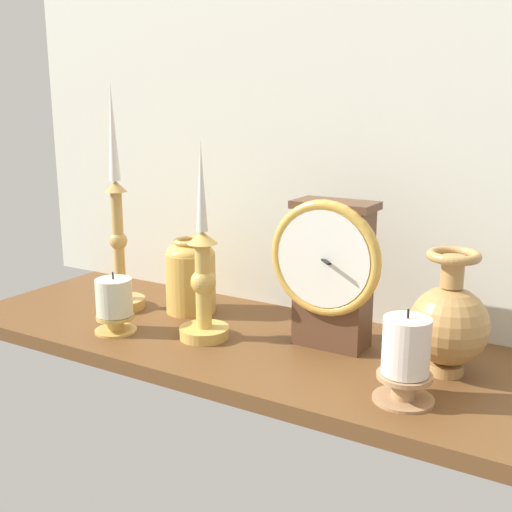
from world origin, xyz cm
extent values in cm
cube|color=brown|center=(0.00, 0.00, -1.20)|extent=(100.00, 36.00, 2.40)
cube|color=silver|center=(0.00, 18.50, 32.50)|extent=(120.00, 2.00, 65.00)
cube|color=brown|center=(15.25, 3.97, 11.00)|extent=(11.26, 6.09, 21.99)
cube|color=brown|center=(15.25, 3.97, 22.59)|extent=(12.61, 6.82, 1.20)
torus|color=gold|center=(15.25, 0.53, 14.92)|extent=(17.92, 1.63, 17.92)
cylinder|color=white|center=(15.25, 0.43, 14.92)|extent=(14.99, 0.40, 14.99)
cube|color=black|center=(15.25, 0.13, 14.92)|extent=(4.42, 4.49, 0.30)
cylinder|color=gold|center=(-4.04, -3.80, 0.90)|extent=(8.24, 8.24, 1.80)
cylinder|color=gold|center=(-4.04, -3.80, 8.84)|extent=(2.59, 2.59, 14.09)
sphere|color=gold|center=(-4.04, -3.80, 9.55)|extent=(4.15, 4.15, 4.15)
cone|color=gold|center=(-4.04, -3.80, 16.89)|extent=(4.95, 4.95, 2.00)
cone|color=silver|center=(-4.04, -3.80, 25.01)|extent=(1.85, 1.85, 14.24)
cylinder|color=tan|center=(-26.55, 1.03, 0.90)|extent=(8.86, 8.86, 1.80)
cylinder|color=tan|center=(-26.55, 1.03, 11.90)|extent=(2.06, 2.06, 20.20)
sphere|color=tan|center=(-26.55, 1.03, 12.91)|extent=(3.30, 3.30, 3.30)
cone|color=tan|center=(-26.55, 1.03, 23.00)|extent=(4.17, 4.17, 2.00)
cone|color=silver|center=(-26.55, 1.03, 32.75)|extent=(2.00, 2.00, 17.51)
cylinder|color=#B3854A|center=(33.78, 2.26, 0.80)|extent=(5.06, 5.06, 1.60)
sphere|color=#B3854A|center=(33.78, 2.26, 7.23)|extent=(11.26, 11.26, 11.26)
cylinder|color=#B3854A|center=(33.78, 2.26, 15.09)|extent=(3.15, 3.15, 4.48)
torus|color=#B3854A|center=(33.78, 2.26, 17.33)|extent=(7.42, 7.42, 1.34)
cylinder|color=gold|center=(-14.00, 6.09, 5.55)|extent=(9.19, 9.19, 11.09)
ellipsoid|color=gold|center=(-14.00, 6.09, 11.09)|extent=(8.73, 8.73, 4.36)
torus|color=gold|center=(-14.00, 6.09, 13.27)|extent=(5.96, 5.96, 0.91)
cylinder|color=tan|center=(-18.52, -9.20, 1.32)|extent=(2.82, 2.82, 2.64)
cylinder|color=tan|center=(-18.52, -9.20, 0.40)|extent=(7.05, 7.05, 0.80)
cylinder|color=tan|center=(-18.52, -9.20, 2.64)|extent=(6.35, 6.35, 0.60)
cylinder|color=beige|center=(-18.52, -9.20, 6.12)|extent=(6.07, 6.07, 6.17)
cylinder|color=black|center=(-18.52, -9.20, 9.81)|extent=(0.30, 0.30, 1.20)
cylinder|color=#AA8158|center=(31.30, -9.02, 1.71)|extent=(3.20, 3.20, 3.41)
cylinder|color=#AA8158|center=(31.30, -9.02, 0.40)|extent=(8.01, 8.01, 0.80)
cylinder|color=#AA8158|center=(31.30, -9.02, 3.41)|extent=(7.21, 7.21, 0.60)
cylinder|color=beige|center=(31.30, -9.02, 7.54)|extent=(6.13, 6.13, 7.45)
cylinder|color=black|center=(31.30, -9.02, 11.87)|extent=(0.30, 0.30, 1.20)
camera|label=1|loc=(53.40, -83.52, 37.70)|focal=44.27mm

